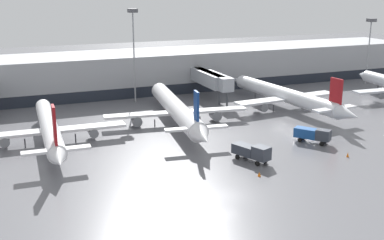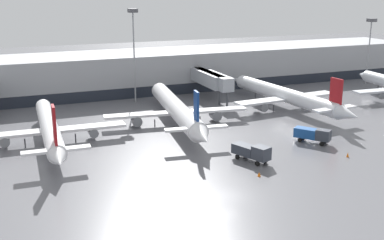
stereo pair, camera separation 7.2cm
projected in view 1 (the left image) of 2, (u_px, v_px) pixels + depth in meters
ground_plane at (229, 196)px, 57.09m from camera, size 320.00×320.00×0.00m
terminal_building at (111, 73)px, 111.10m from camera, size 160.00×31.61×9.00m
parked_jet_1 at (49, 128)px, 75.13m from camera, size 23.90×35.12×9.02m
parked_jet_2 at (286, 96)px, 96.45m from camera, size 23.25×38.74×8.54m
parked_jet_4 at (176, 109)px, 86.16m from camera, size 26.03×39.60×8.84m
service_truck_0 at (313, 134)px, 75.96m from camera, size 4.70×5.59×2.41m
service_truck_2 at (252, 151)px, 67.92m from camera, size 3.90×6.18×2.58m
traffic_cone_0 at (348, 155)px, 69.92m from camera, size 0.38×0.38×0.71m
traffic_cone_1 at (259, 174)px, 62.87m from camera, size 0.45×0.45×0.57m
traffic_cone_2 at (124, 117)px, 90.44m from camera, size 0.41×0.41×0.57m
apron_light_mast_3 at (370, 32)px, 118.94m from camera, size 1.80×1.80×16.27m
apron_light_mast_5 at (133, 30)px, 99.14m from camera, size 1.80×1.80×19.55m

